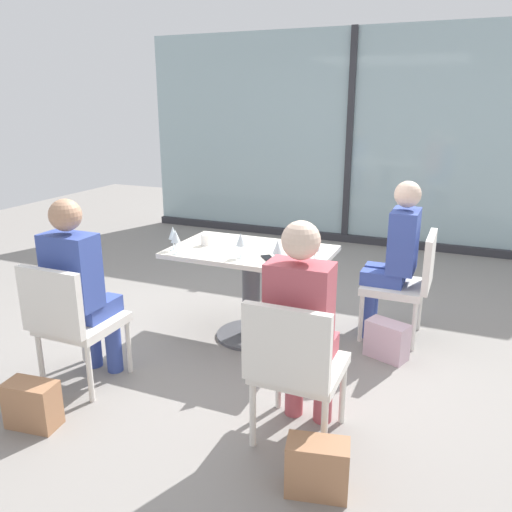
% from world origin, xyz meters
% --- Properties ---
extents(ground_plane, '(12.00, 12.00, 0.00)m').
position_xyz_m(ground_plane, '(0.00, 0.00, 0.00)').
color(ground_plane, gray).
extents(window_wall_backdrop, '(5.75, 0.10, 2.70)m').
position_xyz_m(window_wall_backdrop, '(0.00, 3.20, 1.21)').
color(window_wall_backdrop, '#9CB7BC').
rests_on(window_wall_backdrop, ground_plane).
extents(dining_table_main, '(1.23, 0.77, 0.73)m').
position_xyz_m(dining_table_main, '(0.00, 0.00, 0.53)').
color(dining_table_main, silver).
rests_on(dining_table_main, ground_plane).
extents(chair_front_left, '(0.46, 0.50, 0.87)m').
position_xyz_m(chair_front_left, '(-0.75, -1.16, 0.50)').
color(chair_front_left, silver).
rests_on(chair_front_left, ground_plane).
extents(chair_far_right, '(0.50, 0.46, 0.87)m').
position_xyz_m(chair_far_right, '(1.13, 0.45, 0.50)').
color(chair_far_right, silver).
rests_on(chair_far_right, ground_plane).
extents(chair_front_right, '(0.46, 0.50, 0.87)m').
position_xyz_m(chair_front_right, '(0.75, -1.16, 0.50)').
color(chair_front_right, silver).
rests_on(chair_front_right, ground_plane).
extents(person_front_left, '(0.34, 0.39, 1.26)m').
position_xyz_m(person_front_left, '(-0.75, -1.05, 0.70)').
color(person_front_left, '#384C9E').
rests_on(person_front_left, ground_plane).
extents(person_far_right, '(0.39, 0.34, 1.26)m').
position_xyz_m(person_far_right, '(1.02, 0.45, 0.70)').
color(person_far_right, '#384C9E').
rests_on(person_far_right, ground_plane).
extents(person_front_right, '(0.34, 0.39, 1.26)m').
position_xyz_m(person_front_right, '(0.75, -1.05, 0.70)').
color(person_front_right, '#B24C56').
rests_on(person_front_right, ground_plane).
extents(wine_glass_0, '(0.07, 0.07, 0.18)m').
position_xyz_m(wine_glass_0, '(-0.47, -0.32, 0.86)').
color(wine_glass_0, silver).
rests_on(wine_glass_0, dining_table_main).
extents(wine_glass_1, '(0.07, 0.07, 0.18)m').
position_xyz_m(wine_glass_1, '(0.55, -0.13, 0.86)').
color(wine_glass_1, silver).
rests_on(wine_glass_1, dining_table_main).
extents(wine_glass_2, '(0.07, 0.07, 0.18)m').
position_xyz_m(wine_glass_2, '(-0.54, -0.24, 0.86)').
color(wine_glass_2, silver).
rests_on(wine_glass_2, dining_table_main).
extents(wine_glass_3, '(0.07, 0.07, 0.18)m').
position_xyz_m(wine_glass_3, '(0.02, -0.22, 0.86)').
color(wine_glass_3, silver).
rests_on(wine_glass_3, dining_table_main).
extents(wine_glass_4, '(0.07, 0.07, 0.18)m').
position_xyz_m(wine_glass_4, '(0.33, -0.31, 0.86)').
color(wine_glass_4, silver).
rests_on(wine_glass_4, dining_table_main).
extents(coffee_cup, '(0.08, 0.08, 0.09)m').
position_xyz_m(coffee_cup, '(-0.38, -0.02, 0.78)').
color(coffee_cup, white).
rests_on(coffee_cup, dining_table_main).
extents(cell_phone_on_table, '(0.15, 0.16, 0.01)m').
position_xyz_m(cell_phone_on_table, '(0.21, -0.17, 0.73)').
color(cell_phone_on_table, black).
rests_on(cell_phone_on_table, dining_table_main).
extents(handbag_0, '(0.32, 0.20, 0.28)m').
position_xyz_m(handbag_0, '(-0.70, -1.59, 0.14)').
color(handbag_0, '#A3704C').
rests_on(handbag_0, ground_plane).
extents(handbag_1, '(0.34, 0.25, 0.28)m').
position_xyz_m(handbag_1, '(1.06, 0.06, 0.14)').
color(handbag_1, beige).
rests_on(handbag_1, ground_plane).
extents(handbag_2, '(0.33, 0.22, 0.28)m').
position_xyz_m(handbag_2, '(0.98, -1.46, 0.14)').
color(handbag_2, '#A3704C').
rests_on(handbag_2, ground_plane).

